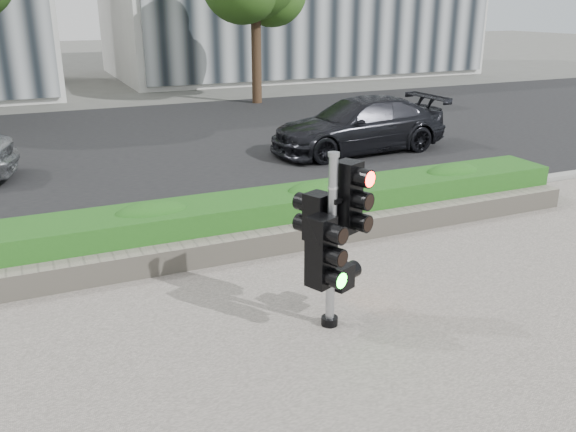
{
  "coord_description": "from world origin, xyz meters",
  "views": [
    {
      "loc": [
        -2.8,
        -5.88,
        3.56
      ],
      "look_at": [
        0.1,
        0.6,
        1.07
      ],
      "focal_mm": 38.0,
      "sensor_mm": 36.0,
      "label": 1
    }
  ],
  "objects": [
    {
      "name": "car_dark",
      "position": [
        4.94,
        7.12,
        0.68
      ],
      "size": [
        4.63,
        2.06,
        1.32
      ],
      "primitive_type": "imported",
      "rotation": [
        0.0,
        0.0,
        -1.53
      ],
      "color": "black",
      "rests_on": "road"
    },
    {
      "name": "traffic_signal",
      "position": [
        0.2,
        -0.34,
        1.16
      ],
      "size": [
        0.74,
        0.67,
        2.05
      ],
      "rotation": [
        0.0,
        0.0,
        0.42
      ],
      "color": "black",
      "rests_on": "sidewalk"
    },
    {
      "name": "stone_wall",
      "position": [
        0.0,
        1.9,
        0.2
      ],
      "size": [
        12.0,
        0.32,
        0.34
      ],
      "primitive_type": "cube",
      "color": "gray",
      "rests_on": "sidewalk"
    },
    {
      "name": "curb",
      "position": [
        0.0,
        3.15,
        0.06
      ],
      "size": [
        60.0,
        0.25,
        0.12
      ],
      "primitive_type": "cube",
      "color": "gray",
      "rests_on": "ground"
    },
    {
      "name": "ground",
      "position": [
        0.0,
        0.0,
        0.0
      ],
      "size": [
        120.0,
        120.0,
        0.0
      ],
      "primitive_type": "plane",
      "color": "#51514C",
      "rests_on": "ground"
    },
    {
      "name": "road",
      "position": [
        0.0,
        10.0,
        0.01
      ],
      "size": [
        60.0,
        13.0,
        0.02
      ],
      "primitive_type": "cube",
      "color": "black",
      "rests_on": "ground"
    },
    {
      "name": "hedge",
      "position": [
        0.0,
        2.55,
        0.37
      ],
      "size": [
        12.0,
        1.0,
        0.68
      ],
      "primitive_type": "cube",
      "color": "#3E912C",
      "rests_on": "sidewalk"
    }
  ]
}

